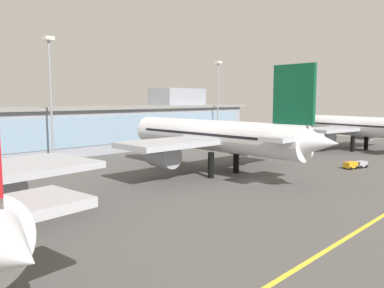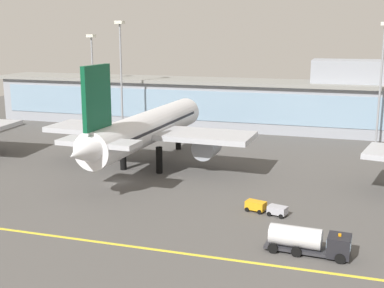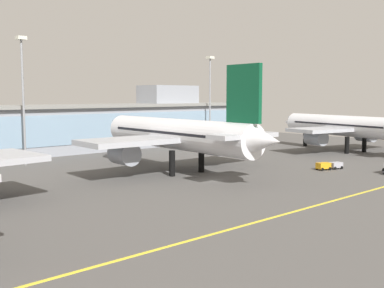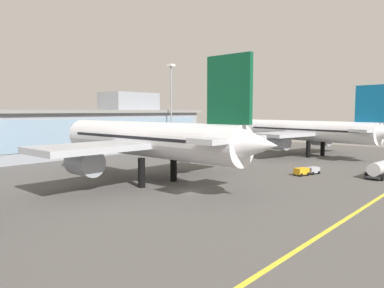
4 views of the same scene
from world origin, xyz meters
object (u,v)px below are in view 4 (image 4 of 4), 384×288
(fuel_tanker_truck, at_px, (382,169))
(airliner_near_right, at_px, (146,140))
(apron_light_mast_centre, at_px, (171,95))
(airliner_far_right, at_px, (307,131))
(baggage_tug_near, at_px, (307,171))

(fuel_tanker_truck, bearing_deg, airliner_near_right, 140.98)
(fuel_tanker_truck, height_order, apron_light_mast_centre, apron_light_mast_centre)
(airliner_near_right, height_order, airliner_far_right, airliner_near_right)
(fuel_tanker_truck, bearing_deg, airliner_far_right, 51.08)
(airliner_near_right, height_order, apron_light_mast_centre, apron_light_mast_centre)
(fuel_tanker_truck, relative_size, apron_light_mast_centre, 0.36)
(fuel_tanker_truck, distance_m, apron_light_mast_centre, 62.67)
(airliner_near_right, xyz_separation_m, airliner_far_right, (52.13, -4.34, -0.55))
(fuel_tanker_truck, distance_m, baggage_tug_near, 12.87)
(fuel_tanker_truck, xyz_separation_m, baggage_tug_near, (-6.64, 11.00, -0.72))
(fuel_tanker_truck, height_order, baggage_tug_near, fuel_tanker_truck)
(apron_light_mast_centre, bearing_deg, baggage_tug_near, -107.52)
(airliner_near_right, relative_size, fuel_tanker_truck, 5.24)
(fuel_tanker_truck, bearing_deg, baggage_tug_near, 124.87)
(airliner_far_right, xyz_separation_m, apron_light_mast_centre, (-12.94, 36.53, 10.04))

